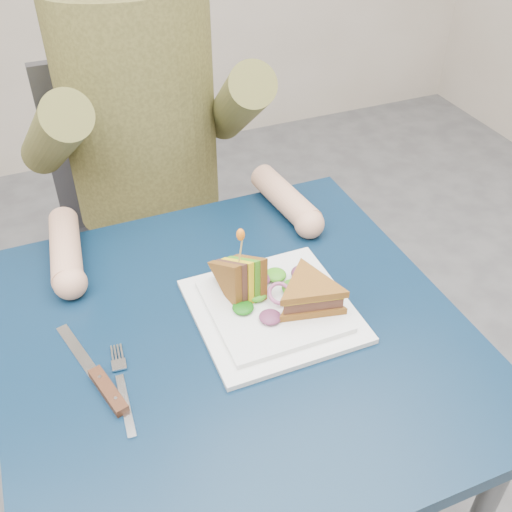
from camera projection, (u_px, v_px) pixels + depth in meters
name	position (u px, v px, depth m)	size (l,w,h in m)	color
table	(236.00, 364.00, 1.04)	(0.75, 0.75, 0.73)	black
chair	(146.00, 210.00, 1.60)	(0.42, 0.40, 0.93)	#47474C
diner	(139.00, 93.00, 1.28)	(0.54, 0.59, 0.74)	brown
plate	(273.00, 309.00, 1.02)	(0.26, 0.26, 0.02)	white
sandwich_flat	(309.00, 294.00, 0.99)	(0.16, 0.16, 0.05)	brown
sandwich_upright	(242.00, 278.00, 1.01)	(0.08, 0.13, 0.13)	brown
fork	(123.00, 390.00, 0.89)	(0.03, 0.18, 0.01)	silver
knife	(102.00, 383.00, 0.90)	(0.08, 0.22, 0.02)	silver
toothpick	(241.00, 249.00, 0.97)	(0.00, 0.00, 0.06)	tan
toothpick_frill	(241.00, 235.00, 0.95)	(0.01, 0.01, 0.02)	orange
lettuce_spill	(273.00, 295.00, 1.01)	(0.15, 0.13, 0.02)	#337A14
onion_ring	(280.00, 293.00, 1.01)	(0.04, 0.04, 0.01)	#9E4C7A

